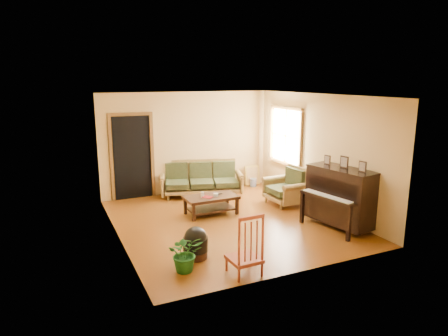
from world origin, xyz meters
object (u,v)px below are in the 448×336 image
piano (340,198)px  footstool (196,246)px  ceramic_crock (253,183)px  armchair (285,186)px  sofa (201,179)px  potted_plant (186,253)px  coffee_table (211,205)px  red_chair (244,243)px

piano → footstool: piano is taller
piano → ceramic_crock: size_ratio=6.08×
armchair → piano: bearing=-86.1°
piano → sofa: bearing=107.9°
sofa → potted_plant: bearing=-98.3°
coffee_table → footstool: 2.19m
coffee_table → footstool: bearing=-119.3°
piano → footstool: 3.16m
ceramic_crock → armchair: bearing=-93.0°
piano → footstool: (-3.13, -0.15, -0.40)m
armchair → potted_plant: (-3.24, -2.24, -0.15)m
red_chair → armchair: bearing=45.4°
footstool → red_chair: 1.00m
footstool → piano: bearing=2.8°
sofa → ceramic_crock: size_ratio=9.09×
armchair → piano: size_ratio=0.66×
armchair → footstool: 3.48m
coffee_table → armchair: bearing=-1.9°
piano → red_chair: 2.83m
armchair → red_chair: 3.64m
armchair → ceramic_crock: (0.09, 1.71, -0.34)m
sofa → piano: (1.72, -3.18, 0.17)m
armchair → piano: 1.72m
armchair → potted_plant: bearing=-148.0°
sofa → red_chair: bearing=-86.2°
coffee_table → potted_plant: potted_plant is taller
sofa → red_chair: size_ratio=2.06×
armchair → potted_plant: size_ratio=1.50×
coffee_table → ceramic_crock: (1.95, 1.65, -0.10)m
piano → red_chair: bearing=-170.2°
red_chair → ceramic_crock: 5.09m
armchair → ceramic_crock: armchair is taller
red_chair → potted_plant: bearing=148.1°
armchair → ceramic_crock: size_ratio=4.00×
armchair → red_chair: size_ratio=0.91×
footstool → ceramic_crock: footstool is taller
potted_plant → armchair: bearing=34.6°
red_chair → piano: bearing=18.1°
footstool → ceramic_crock: bearing=49.7°
footstool → sofa: bearing=67.2°
coffee_table → red_chair: size_ratio=1.15×
armchair → footstool: size_ratio=2.14×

